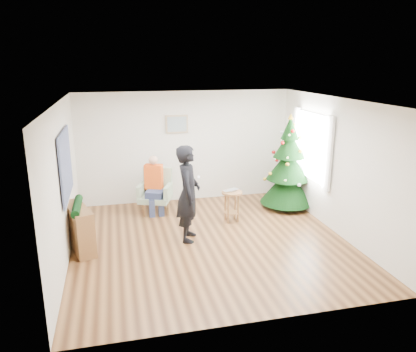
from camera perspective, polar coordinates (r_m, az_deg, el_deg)
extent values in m
plane|color=brown|center=(7.67, 0.30, -9.18)|extent=(5.00, 5.00, 0.00)
plane|color=white|center=(6.98, 0.34, 10.55)|extent=(5.00, 5.00, 0.00)
plane|color=silver|center=(9.60, -3.19, 4.12)|extent=(5.00, 0.00, 5.00)
plane|color=silver|center=(4.95, 7.17, -7.35)|extent=(5.00, 0.00, 5.00)
plane|color=silver|center=(7.08, -19.75, -1.04)|extent=(0.00, 5.00, 5.00)
plane|color=silver|center=(8.15, 17.66, 1.29)|extent=(0.00, 5.00, 5.00)
cube|color=white|center=(8.95, 14.37, 4.09)|extent=(0.04, 1.30, 1.40)
cube|color=white|center=(8.29, 16.55, 3.03)|extent=(0.05, 0.25, 1.50)
cube|color=white|center=(9.59, 12.17, 4.99)|extent=(0.05, 0.25, 1.50)
cylinder|color=#3F2816|center=(9.54, 10.94, -3.48)|extent=(0.09, 0.09, 0.28)
cone|color=black|center=(9.42, 11.05, -1.37)|extent=(1.19, 1.19, 0.78)
cone|color=black|center=(9.29, 11.22, 1.61)|extent=(0.96, 0.96, 0.69)
cone|color=black|center=(9.19, 11.37, 4.39)|extent=(0.70, 0.70, 0.60)
cone|color=black|center=(9.13, 11.49, 6.65)|extent=(0.40, 0.40, 0.51)
cone|color=gold|center=(9.09, 11.58, 8.25)|extent=(0.13, 0.13, 0.13)
cylinder|color=brown|center=(8.40, 3.40, -2.33)|extent=(0.43, 0.43, 0.04)
cylinder|color=brown|center=(8.54, 3.35, -5.10)|extent=(0.32, 0.32, 0.02)
imported|color=silver|center=(8.39, 3.40, -2.11)|extent=(0.41, 0.34, 0.03)
cube|color=#96AE8D|center=(9.05, -7.45, -3.12)|extent=(0.82, 0.79, 0.12)
cube|color=#96AE8D|center=(9.20, -7.07, -0.57)|extent=(0.64, 0.34, 0.60)
cube|color=#96AE8D|center=(9.09, -9.33, -2.06)|extent=(0.27, 0.50, 0.30)
cube|color=#96AE8D|center=(8.93, -5.61, -2.25)|extent=(0.27, 0.50, 0.30)
cube|color=navy|center=(8.94, -7.43, -2.48)|extent=(0.48, 0.49, 0.14)
cube|color=#E25015|center=(9.04, -7.64, -0.10)|extent=(0.43, 0.33, 0.55)
sphere|color=tan|center=(8.92, -7.72, 2.22)|extent=(0.20, 0.20, 0.20)
imported|color=black|center=(7.45, -2.80, -2.48)|extent=(0.59, 0.75, 1.81)
cube|color=white|center=(7.37, -1.32, -0.22)|extent=(0.07, 0.13, 0.04)
cube|color=brown|center=(7.57, -17.66, -7.02)|extent=(0.60, 1.04, 0.80)
cylinder|color=black|center=(7.42, -17.93, -4.03)|extent=(0.14, 0.90, 0.14)
cube|color=black|center=(7.30, -19.38, 1.52)|extent=(0.03, 1.50, 1.15)
cube|color=tan|center=(9.44, -4.41, 7.29)|extent=(0.52, 0.03, 0.42)
cube|color=gray|center=(9.42, -4.39, 7.27)|extent=(0.44, 0.02, 0.34)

